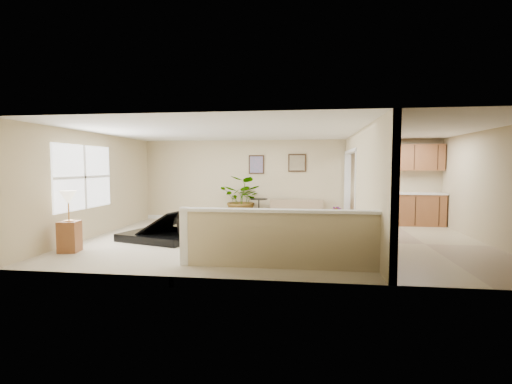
# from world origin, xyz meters

# --- Properties ---
(floor) EXTENTS (9.00, 9.00, 0.00)m
(floor) POSITION_xyz_m (0.00, 0.00, 0.00)
(floor) COLOR #BAAA91
(floor) RESTS_ON ground
(back_wall) EXTENTS (9.00, 0.04, 2.50)m
(back_wall) POSITION_xyz_m (0.00, 3.00, 1.25)
(back_wall) COLOR tan
(back_wall) RESTS_ON floor
(front_wall) EXTENTS (9.00, 0.04, 2.50)m
(front_wall) POSITION_xyz_m (0.00, -3.00, 1.25)
(front_wall) COLOR tan
(front_wall) RESTS_ON floor
(left_wall) EXTENTS (0.04, 6.00, 2.50)m
(left_wall) POSITION_xyz_m (-4.50, 0.00, 1.25)
(left_wall) COLOR tan
(left_wall) RESTS_ON floor
(right_wall) EXTENTS (0.04, 6.00, 2.50)m
(right_wall) POSITION_xyz_m (4.50, 0.00, 1.25)
(right_wall) COLOR tan
(right_wall) RESTS_ON floor
(ceiling) EXTENTS (9.00, 6.00, 0.04)m
(ceiling) POSITION_xyz_m (0.00, 0.00, 2.50)
(ceiling) COLOR silver
(ceiling) RESTS_ON back_wall
(kitchen_vinyl) EXTENTS (2.70, 6.00, 0.01)m
(kitchen_vinyl) POSITION_xyz_m (3.15, 0.00, 0.00)
(kitchen_vinyl) COLOR tan
(kitchen_vinyl) RESTS_ON floor
(interior_partition) EXTENTS (0.18, 5.99, 2.50)m
(interior_partition) POSITION_xyz_m (1.80, 0.25, 1.22)
(interior_partition) COLOR tan
(interior_partition) RESTS_ON floor
(pony_half_wall) EXTENTS (3.42, 0.22, 1.00)m
(pony_half_wall) POSITION_xyz_m (0.08, -2.30, 0.52)
(pony_half_wall) COLOR tan
(pony_half_wall) RESTS_ON floor
(left_window) EXTENTS (0.05, 2.15, 1.45)m
(left_window) POSITION_xyz_m (-4.49, -0.50, 1.45)
(left_window) COLOR white
(left_window) RESTS_ON left_wall
(wall_art_left) EXTENTS (0.48, 0.04, 0.58)m
(wall_art_left) POSITION_xyz_m (-0.95, 2.97, 1.75)
(wall_art_left) COLOR #322112
(wall_art_left) RESTS_ON back_wall
(wall_mirror) EXTENTS (0.55, 0.04, 0.55)m
(wall_mirror) POSITION_xyz_m (0.30, 2.97, 1.80)
(wall_mirror) COLOR #322112
(wall_mirror) RESTS_ON back_wall
(kitchen_cabinets) EXTENTS (2.36, 0.65, 2.33)m
(kitchen_cabinets) POSITION_xyz_m (3.19, 2.73, 0.87)
(kitchen_cabinets) COLOR #945630
(kitchen_cabinets) RESTS_ON floor
(piano) EXTENTS (2.28, 2.27, 1.58)m
(piano) POSITION_xyz_m (-2.76, -0.03, 0.66)
(piano) COLOR black
(piano) RESTS_ON floor
(piano_bench) EXTENTS (0.56, 0.79, 0.47)m
(piano_bench) POSITION_xyz_m (-1.50, -0.20, 0.24)
(piano_bench) COLOR black
(piano_bench) RESTS_ON floor
(loveseat) EXTENTS (1.68, 1.06, 0.91)m
(loveseat) POSITION_xyz_m (0.32, 2.49, 0.35)
(loveseat) COLOR tan
(loveseat) RESTS_ON floor
(accent_table) EXTENTS (0.52, 0.52, 0.75)m
(accent_table) POSITION_xyz_m (-0.81, 2.44, 0.48)
(accent_table) COLOR black
(accent_table) RESTS_ON floor
(palm_plant) EXTENTS (1.55, 1.44, 1.41)m
(palm_plant) POSITION_xyz_m (-1.31, 2.61, 0.69)
(palm_plant) COLOR black
(palm_plant) RESTS_ON floor
(small_plant) EXTENTS (0.42, 0.42, 0.57)m
(small_plant) POSITION_xyz_m (1.40, 2.13, 0.24)
(small_plant) COLOR black
(small_plant) RESTS_ON floor
(lamp_stand) EXTENTS (0.41, 0.41, 1.22)m
(lamp_stand) POSITION_xyz_m (-4.08, -1.68, 0.52)
(lamp_stand) COLOR #945630
(lamp_stand) RESTS_ON floor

